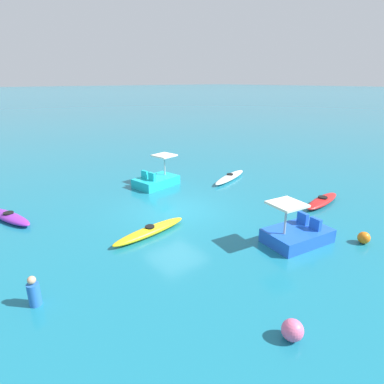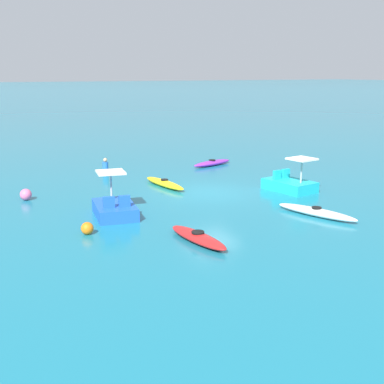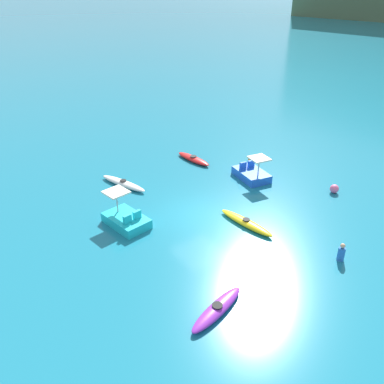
{
  "view_description": "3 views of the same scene",
  "coord_description": "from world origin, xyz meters",
  "px_view_note": "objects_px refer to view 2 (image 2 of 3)",
  "views": [
    {
      "loc": [
        8.31,
        10.97,
        5.72
      ],
      "look_at": [
        -1.04,
        -0.02,
        0.66
      ],
      "focal_mm": 30.08,
      "sensor_mm": 36.0,
      "label": 1
    },
    {
      "loc": [
        -19.96,
        11.82,
        5.56
      ],
      "look_at": [
        -1.38,
        1.74,
        0.52
      ],
      "focal_mm": 47.06,
      "sensor_mm": 36.0,
      "label": 2
    },
    {
      "loc": [
        14.74,
        -11.2,
        11.32
      ],
      "look_at": [
        -1.61,
        0.72,
        0.46
      ],
      "focal_mm": 37.77,
      "sensor_mm": 36.0,
      "label": 3
    }
  ],
  "objects_px": {
    "kayak_yellow": "(164,183)",
    "buoy_orange": "(87,228)",
    "kayak_purple": "(212,163)",
    "pedal_boat_cyan": "(290,184)",
    "pedal_boat_blue": "(115,208)",
    "kayak_white": "(316,212)",
    "person_near_shore": "(105,167)",
    "buoy_pink": "(26,195)",
    "kayak_red": "(198,237)"
  },
  "relations": [
    {
      "from": "kayak_red",
      "to": "kayak_white",
      "type": "xyz_separation_m",
      "value": [
        0.49,
        -5.66,
        -0.0
      ]
    },
    {
      "from": "buoy_orange",
      "to": "person_near_shore",
      "type": "height_order",
      "value": "person_near_shore"
    },
    {
      "from": "kayak_white",
      "to": "buoy_orange",
      "type": "xyz_separation_m",
      "value": [
        2.07,
        8.68,
        0.06
      ]
    },
    {
      "from": "kayak_red",
      "to": "kayak_white",
      "type": "distance_m",
      "value": 5.68
    },
    {
      "from": "kayak_yellow",
      "to": "kayak_white",
      "type": "height_order",
      "value": "same"
    },
    {
      "from": "kayak_yellow",
      "to": "kayak_purple",
      "type": "distance_m",
      "value": 6.35
    },
    {
      "from": "kayak_white",
      "to": "person_near_shore",
      "type": "relative_size",
      "value": 4.02
    },
    {
      "from": "pedal_boat_blue",
      "to": "kayak_purple",
      "type": "bearing_deg",
      "value": -49.72
    },
    {
      "from": "kayak_yellow",
      "to": "buoy_pink",
      "type": "distance_m",
      "value": 6.64
    },
    {
      "from": "person_near_shore",
      "to": "pedal_boat_blue",
      "type": "bearing_deg",
      "value": 163.33
    },
    {
      "from": "person_near_shore",
      "to": "buoy_pink",
      "type": "bearing_deg",
      "value": 129.07
    },
    {
      "from": "kayak_red",
      "to": "buoy_pink",
      "type": "relative_size",
      "value": 5.93
    },
    {
      "from": "kayak_white",
      "to": "pedal_boat_blue",
      "type": "xyz_separation_m",
      "value": [
        3.86,
        7.02,
        0.17
      ]
    },
    {
      "from": "kayak_yellow",
      "to": "kayak_purple",
      "type": "bearing_deg",
      "value": -52.71
    },
    {
      "from": "kayak_yellow",
      "to": "person_near_shore",
      "type": "xyz_separation_m",
      "value": [
        4.62,
        1.48,
        0.22
      ]
    },
    {
      "from": "pedal_boat_blue",
      "to": "buoy_pink",
      "type": "bearing_deg",
      "value": 31.41
    },
    {
      "from": "kayak_white",
      "to": "buoy_pink",
      "type": "relative_size",
      "value": 6.85
    },
    {
      "from": "kayak_purple",
      "to": "pedal_boat_blue",
      "type": "distance_m",
      "value": 11.88
    },
    {
      "from": "buoy_orange",
      "to": "pedal_boat_blue",
      "type": "bearing_deg",
      "value": -43.01
    },
    {
      "from": "kayak_purple",
      "to": "buoy_pink",
      "type": "distance_m",
      "value": 12.16
    },
    {
      "from": "kayak_red",
      "to": "buoy_orange",
      "type": "bearing_deg",
      "value": 49.67
    },
    {
      "from": "kayak_white",
      "to": "buoy_orange",
      "type": "bearing_deg",
      "value": 76.58
    },
    {
      "from": "pedal_boat_blue",
      "to": "person_near_shore",
      "type": "relative_size",
      "value": 3.01
    },
    {
      "from": "pedal_boat_cyan",
      "to": "pedal_boat_blue",
      "type": "bearing_deg",
      "value": 91.0
    },
    {
      "from": "kayak_yellow",
      "to": "kayak_white",
      "type": "xyz_separation_m",
      "value": [
        -7.69,
        -3.01,
        0.0
      ]
    },
    {
      "from": "kayak_yellow",
      "to": "pedal_boat_cyan",
      "type": "bearing_deg",
      "value": -126.7
    },
    {
      "from": "pedal_boat_cyan",
      "to": "kayak_yellow",
      "type": "bearing_deg",
      "value": 53.3
    },
    {
      "from": "kayak_white",
      "to": "pedal_boat_blue",
      "type": "relative_size",
      "value": 1.34
    },
    {
      "from": "buoy_pink",
      "to": "person_near_shore",
      "type": "relative_size",
      "value": 0.59
    },
    {
      "from": "kayak_yellow",
      "to": "buoy_orange",
      "type": "relative_size",
      "value": 7.76
    },
    {
      "from": "buoy_orange",
      "to": "kayak_yellow",
      "type": "bearing_deg",
      "value": -45.3
    },
    {
      "from": "pedal_boat_blue",
      "to": "buoy_orange",
      "type": "relative_size",
      "value": 5.96
    },
    {
      "from": "kayak_yellow",
      "to": "person_near_shore",
      "type": "bearing_deg",
      "value": 17.78
    },
    {
      "from": "kayak_red",
      "to": "pedal_boat_cyan",
      "type": "distance_m",
      "value": 8.83
    },
    {
      "from": "pedal_boat_blue",
      "to": "person_near_shore",
      "type": "bearing_deg",
      "value": -16.67
    },
    {
      "from": "kayak_yellow",
      "to": "kayak_red",
      "type": "relative_size",
      "value": 1.12
    },
    {
      "from": "kayak_purple",
      "to": "pedal_boat_blue",
      "type": "relative_size",
      "value": 1.17
    },
    {
      "from": "pedal_boat_blue",
      "to": "kayak_red",
      "type": "bearing_deg",
      "value": -162.63
    },
    {
      "from": "kayak_yellow",
      "to": "pedal_boat_cyan",
      "type": "xyz_separation_m",
      "value": [
        -3.68,
        -4.93,
        0.17
      ]
    },
    {
      "from": "kayak_white",
      "to": "buoy_orange",
      "type": "distance_m",
      "value": 8.93
    },
    {
      "from": "pedal_boat_cyan",
      "to": "buoy_pink",
      "type": "xyz_separation_m",
      "value": [
        4.12,
        11.56,
        -0.08
      ]
    },
    {
      "from": "kayak_purple",
      "to": "kayak_white",
      "type": "height_order",
      "value": "same"
    },
    {
      "from": "pedal_boat_cyan",
      "to": "buoy_pink",
      "type": "distance_m",
      "value": 12.27
    },
    {
      "from": "kayak_yellow",
      "to": "kayak_red",
      "type": "distance_m",
      "value": 8.6
    },
    {
      "from": "pedal_boat_cyan",
      "to": "buoy_orange",
      "type": "bearing_deg",
      "value": 100.36
    },
    {
      "from": "pedal_boat_cyan",
      "to": "buoy_orange",
      "type": "xyz_separation_m",
      "value": [
        -1.94,
        10.61,
        -0.11
      ]
    },
    {
      "from": "kayak_purple",
      "to": "buoy_orange",
      "type": "height_order",
      "value": "buoy_orange"
    },
    {
      "from": "kayak_yellow",
      "to": "person_near_shore",
      "type": "distance_m",
      "value": 4.86
    },
    {
      "from": "kayak_purple",
      "to": "pedal_boat_cyan",
      "type": "height_order",
      "value": "pedal_boat_cyan"
    },
    {
      "from": "buoy_pink",
      "to": "person_near_shore",
      "type": "distance_m",
      "value": 6.63
    }
  ]
}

